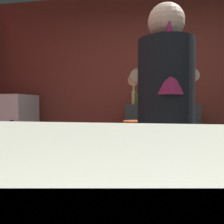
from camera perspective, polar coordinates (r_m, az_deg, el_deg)
wall_back at (r=3.43m, az=11.51°, el=5.90°), size 5.20×0.10×2.70m
prep_counter at (r=2.06m, az=22.43°, el=-16.58°), size 2.10×0.60×0.92m
back_shelf at (r=3.19m, az=12.00°, el=-8.15°), size 0.93×0.36×1.11m
mini_fridge at (r=3.61m, az=-23.41°, el=-6.01°), size 0.58×0.58×1.24m
bartender at (r=1.46m, az=12.80°, el=-2.65°), size 0.47×0.54×1.72m
mixing_bowl at (r=1.82m, az=6.13°, el=-3.07°), size 0.21×0.21×0.06m
chefs_knife at (r=1.90m, az=20.73°, el=-3.74°), size 0.24×0.10×0.01m
bottle_vinegar at (r=3.21m, az=5.31°, el=3.72°), size 0.06×0.06×0.27m
bottle_olive_oil at (r=3.14m, az=6.64°, el=3.38°), size 0.07×0.07×0.22m
bottle_hot_sauce at (r=3.14m, az=10.08°, el=3.10°), size 0.06×0.06×0.18m
bottle_soy at (r=3.06m, az=7.28°, el=3.58°), size 0.05×0.05×0.24m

